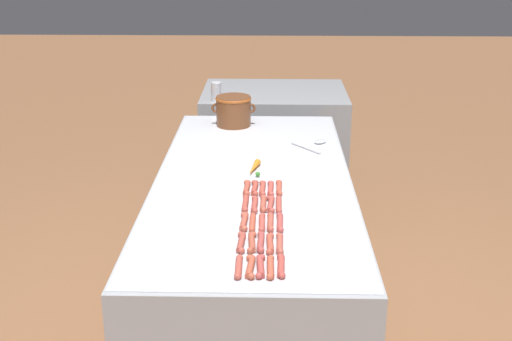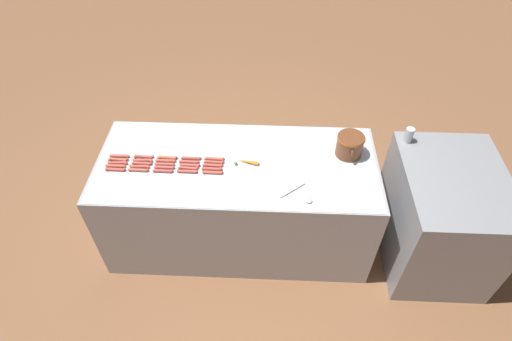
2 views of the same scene
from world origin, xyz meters
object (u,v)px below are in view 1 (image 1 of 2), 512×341
at_px(hot_dog_8, 255,205).
at_px(hot_dog_14, 262,188).
at_px(hot_dog_24, 279,188).
at_px(carrot, 255,168).
at_px(hot_dog_6, 252,242).
at_px(hot_dog_19, 271,189).
at_px(hot_dog_1, 241,242).
at_px(hot_dog_18, 271,204).
at_px(hot_dog_9, 255,188).
at_px(hot_dog_3, 245,203).
at_px(hot_dog_4, 247,188).
at_px(hot_dog_17, 270,222).
at_px(hot_dog_20, 281,266).
at_px(hot_dog_13, 263,204).
at_px(hot_dog_2, 244,222).
at_px(hot_dog_7, 253,222).
at_px(hot_dog_0, 239,267).
at_px(serving_spoon, 315,144).
at_px(hot_dog_23, 279,205).
at_px(hot_dog_15, 270,267).
at_px(bean_pot, 234,109).
at_px(hot_dog_11, 261,242).
at_px(hot_dog_5, 250,267).
at_px(hot_dog_21, 280,244).
at_px(hot_dog_16, 270,244).
at_px(hot_dog_22, 280,223).
at_px(soda_can, 216,92).
at_px(hot_dog_12, 262,223).
at_px(hot_dog_10, 261,266).

xyz_separation_m(hot_dog_8, hot_dog_14, (0.03, 0.18, 0.00)).
relative_size(hot_dog_24, carrot, 0.86).
bearing_deg(hot_dog_6, hot_dog_19, 82.82).
distance_m(hot_dog_1, hot_dog_18, 0.37).
distance_m(hot_dog_8, hot_dog_19, 0.19).
distance_m(hot_dog_9, carrot, 0.24).
relative_size(hot_dog_3, hot_dog_4, 1.00).
bearing_deg(hot_dog_17, hot_dog_19, 90.05).
xyz_separation_m(hot_dog_1, hot_dog_24, (0.14, 0.54, 0.00)).
bearing_deg(hot_dog_24, hot_dog_20, -89.95).
bearing_deg(hot_dog_24, hot_dog_13, -110.69).
bearing_deg(hot_dog_14, hot_dog_2, -100.77).
xyz_separation_m(hot_dog_9, hot_dog_14, (0.03, -0.00, 0.00)).
xyz_separation_m(hot_dog_7, hot_dog_17, (0.07, 0.00, 0.00)).
distance_m(hot_dog_0, hot_dog_7, 0.36).
bearing_deg(hot_dog_0, hot_dog_17, 73.73).
relative_size(hot_dog_24, serving_spoon, 0.66).
bearing_deg(hot_dog_8, hot_dog_20, -78.91).
relative_size(hot_dog_0, hot_dog_23, 1.00).
xyz_separation_m(hot_dog_4, hot_dog_15, (0.11, -0.72, 0.00)).
xyz_separation_m(hot_dog_13, bean_pot, (-0.19, 1.19, 0.08)).
distance_m(hot_dog_3, hot_dog_4, 0.18).
bearing_deg(hot_dog_11, hot_dog_8, 95.14).
relative_size(hot_dog_5, hot_dog_6, 1.00).
bearing_deg(hot_dog_21, hot_dog_7, 119.99).
distance_m(hot_dog_16, hot_dog_24, 0.55).
height_order(hot_dog_21, bean_pot, bean_pot).
relative_size(hot_dog_22, soda_can, 1.24).
height_order(hot_dog_0, hot_dog_12, same).
bearing_deg(hot_dog_24, hot_dog_18, -101.08).
xyz_separation_m(hot_dog_7, hot_dog_12, (0.04, -0.00, 0.00)).
distance_m(hot_dog_14, serving_spoon, 0.71).
height_order(hot_dog_2, hot_dog_10, same).
bearing_deg(hot_dog_15, hot_dog_16, 90.68).
xyz_separation_m(hot_dog_8, hot_dog_9, (-0.00, 0.19, 0.00)).
bearing_deg(hot_dog_2, hot_dog_3, 90.54).
height_order(hot_dog_8, hot_dog_9, same).
bearing_deg(hot_dog_23, serving_spoon, 76.45).
relative_size(hot_dog_16, soda_can, 1.24).
bearing_deg(hot_dog_18, hot_dog_0, -101.15).
bearing_deg(hot_dog_3, hot_dog_16, -74.22).
xyz_separation_m(hot_dog_9, carrot, (-0.01, 0.24, 0.00)).
relative_size(hot_dog_6, hot_dog_8, 1.00).
bearing_deg(hot_dog_17, hot_dog_24, 84.22).
bearing_deg(hot_dog_16, hot_dog_20, -77.34).
bearing_deg(hot_dog_6, hot_dog_2, 101.27).
xyz_separation_m(hot_dog_16, hot_dog_18, (0.00, 0.36, 0.00)).
distance_m(hot_dog_6, hot_dog_15, 0.20).
distance_m(hot_dog_12, hot_dog_13, 0.19).
bearing_deg(hot_dog_8, hot_dog_14, 80.69).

